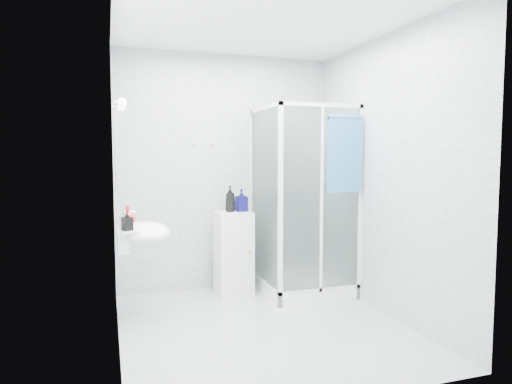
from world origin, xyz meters
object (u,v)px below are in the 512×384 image
object	(u,v)px
storage_cabinet	(233,253)
soap_dispenser_orange	(128,215)
shower_enclosure	(299,253)
wall_basin	(141,234)
shampoo_bottle_a	(230,199)
hand_towel	(344,152)
soap_dispenser_black	(127,221)
shampoo_bottle_b	(241,200)

from	to	relation	value
storage_cabinet	soap_dispenser_orange	bearing A→B (deg)	-159.07
shower_enclosure	wall_basin	bearing A→B (deg)	-169.19
wall_basin	storage_cabinet	distance (m)	1.20
storage_cabinet	shampoo_bottle_a	world-z (taller)	shampoo_bottle_a
storage_cabinet	soap_dispenser_orange	world-z (taller)	soap_dispenser_orange
shower_enclosure	wall_basin	world-z (taller)	shower_enclosure
storage_cabinet	hand_towel	distance (m)	1.59
hand_towel	soap_dispenser_orange	distance (m)	2.15
storage_cabinet	soap_dispenser_black	size ratio (longest dim) A/B	5.30
shower_enclosure	shampoo_bottle_b	xyz separation A→B (m)	(-0.56, 0.26, 0.56)
shower_enclosure	soap_dispenser_black	world-z (taller)	shower_enclosure
shower_enclosure	shampoo_bottle_a	xyz separation A→B (m)	(-0.69, 0.26, 0.58)
storage_cabinet	shampoo_bottle_a	xyz separation A→B (m)	(-0.03, 0.01, 0.58)
shower_enclosure	shampoo_bottle_b	distance (m)	0.84
hand_towel	soap_dispenser_orange	world-z (taller)	hand_towel
shower_enclosure	storage_cabinet	bearing A→B (deg)	158.99
storage_cabinet	soap_dispenser_black	xyz separation A→B (m)	(-1.12, -0.76, 0.50)
shampoo_bottle_a	shampoo_bottle_b	world-z (taller)	shampoo_bottle_a
hand_towel	shampoo_bottle_b	distance (m)	1.21
wall_basin	shampoo_bottle_a	size ratio (longest dim) A/B	2.00
shower_enclosure	shampoo_bottle_b	world-z (taller)	shower_enclosure
hand_towel	shampoo_bottle_a	world-z (taller)	hand_towel
soap_dispenser_orange	shampoo_bottle_a	bearing A→B (deg)	22.87
shampoo_bottle_b	soap_dispenser_orange	world-z (taller)	shampoo_bottle_b
shampoo_bottle_b	storage_cabinet	bearing A→B (deg)	-176.04
shampoo_bottle_a	soap_dispenser_black	xyz separation A→B (m)	(-1.09, -0.77, -0.08)
hand_towel	soap_dispenser_orange	size ratio (longest dim) A/B	4.32
soap_dispenser_orange	shampoo_bottle_b	bearing A→B (deg)	20.50
shower_enclosure	storage_cabinet	world-z (taller)	shower_enclosure
storage_cabinet	shower_enclosure	bearing A→B (deg)	-21.86
storage_cabinet	soap_dispenser_black	bearing A→B (deg)	-146.80
soap_dispenser_black	soap_dispenser_orange	bearing A→B (deg)	86.72
shampoo_bottle_b	wall_basin	bearing A→B (deg)	-152.22
shower_enclosure	shampoo_bottle_a	distance (m)	0.94
shampoo_bottle_a	storage_cabinet	bearing A→B (deg)	-21.00
shower_enclosure	soap_dispenser_orange	size ratio (longest dim) A/B	11.29
storage_cabinet	shampoo_bottle_b	distance (m)	0.57
hand_towel	soap_dispenser_black	world-z (taller)	hand_towel
hand_towel	storage_cabinet	bearing A→B (deg)	145.78
storage_cabinet	shampoo_bottle_b	xyz separation A→B (m)	(0.09, 0.01, 0.56)
wall_basin	soap_dispenser_black	bearing A→B (deg)	-123.14
shower_enclosure	soap_dispenser_orange	bearing A→B (deg)	-173.88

